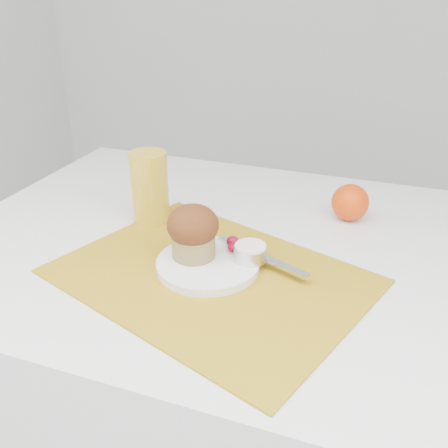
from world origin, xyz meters
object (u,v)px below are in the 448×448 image
(table, at_px, (256,394))
(juice_glass, at_px, (150,188))
(muffin, at_px, (193,231))
(orange, at_px, (350,202))
(plate, at_px, (208,264))

(table, relative_size, juice_glass, 8.16)
(table, relative_size, muffin, 12.77)
(juice_glass, bearing_deg, table, -4.87)
(orange, relative_size, juice_glass, 0.51)
(plate, xyz_separation_m, muffin, (-0.03, 0.01, 0.05))
(table, height_order, orange, orange)
(plate, bearing_deg, orange, 54.76)
(plate, distance_m, muffin, 0.06)
(table, height_order, juice_glass, juice_glass)
(table, bearing_deg, orange, 51.24)
(plate, bearing_deg, table, 60.71)
(orange, bearing_deg, plate, -125.24)
(table, xyz_separation_m, muffin, (-0.09, -0.10, 0.44))
(table, xyz_separation_m, plate, (-0.06, -0.11, 0.39))
(table, height_order, muffin, muffin)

